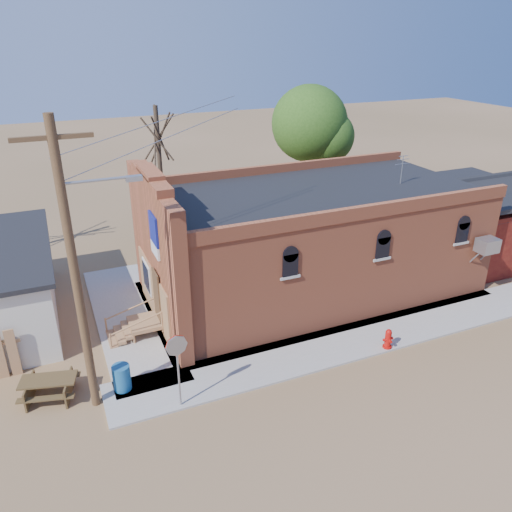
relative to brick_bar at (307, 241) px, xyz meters
name	(u,v)px	position (x,y,z in m)	size (l,w,h in m)	color
ground	(338,363)	(-1.64, -5.49, -2.34)	(120.00, 120.00, 0.00)	brown
sidewalk_south	(359,339)	(-0.14, -4.59, -2.30)	(19.00, 2.20, 0.08)	#9E9991
sidewalk_west	(129,318)	(-7.94, 0.51, -2.30)	(2.60, 10.00, 0.08)	#9E9991
brick_bar	(307,241)	(0.00, 0.00, 0.00)	(16.40, 7.97, 6.30)	#C6603C
red_shed	(476,213)	(9.86, 0.01, -0.07)	(5.40, 6.40, 4.30)	#53100E
utility_pole	(76,268)	(-9.79, -4.29, 2.43)	(3.12, 0.26, 9.00)	#43311B
tree_bare_near	(158,137)	(-4.64, 7.51, 3.62)	(2.80, 2.80, 7.65)	#443027
tree_leafy	(309,124)	(4.36, 8.01, 3.59)	(4.40, 4.40, 8.15)	#443027
fire_hydrant	(388,339)	(0.49, -5.50, -1.88)	(0.45, 0.45, 0.77)	#B70E0A
stop_sign	(177,352)	(-7.40, -5.49, -0.29)	(0.69, 0.16, 2.56)	#98989D
trash_barrel	(122,378)	(-8.94, -3.99, -1.82)	(0.58, 0.58, 0.89)	#1C5B8E
picnic_table	(49,385)	(-11.14, -3.41, -1.87)	(1.99, 1.68, 0.72)	#503C20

